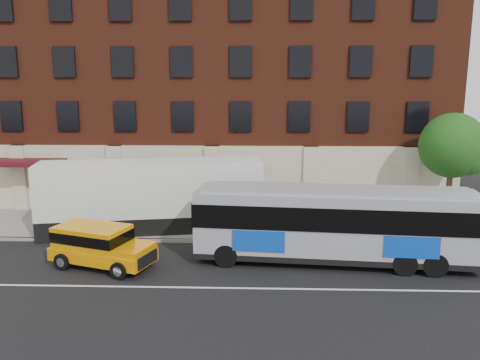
{
  "coord_description": "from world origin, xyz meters",
  "views": [
    {
      "loc": [
        2.67,
        -17.44,
        8.04
      ],
      "look_at": [
        1.92,
        5.5,
        3.35
      ],
      "focal_mm": 36.4,
      "sensor_mm": 36.0,
      "label": 1
    }
  ],
  "objects_px": {
    "city_bus": "(335,222)",
    "shipping_container": "(152,198)",
    "sign_pole": "(36,213)",
    "yellow_suv": "(98,244)",
    "street_tree": "(453,148)"
  },
  "relations": [
    {
      "from": "shipping_container",
      "to": "street_tree",
      "type": "bearing_deg",
      "value": 6.55
    },
    {
      "from": "street_tree",
      "to": "shipping_container",
      "type": "bearing_deg",
      "value": -173.45
    },
    {
      "from": "sign_pole",
      "to": "city_bus",
      "type": "bearing_deg",
      "value": -10.31
    },
    {
      "from": "sign_pole",
      "to": "shipping_container",
      "type": "height_order",
      "value": "shipping_container"
    },
    {
      "from": "street_tree",
      "to": "city_bus",
      "type": "bearing_deg",
      "value": -140.66
    },
    {
      "from": "sign_pole",
      "to": "yellow_suv",
      "type": "relative_size",
      "value": 0.51
    },
    {
      "from": "sign_pole",
      "to": "city_bus",
      "type": "relative_size",
      "value": 0.2
    },
    {
      "from": "sign_pole",
      "to": "city_bus",
      "type": "distance_m",
      "value": 14.95
    },
    {
      "from": "yellow_suv",
      "to": "shipping_container",
      "type": "height_order",
      "value": "shipping_container"
    },
    {
      "from": "yellow_suv",
      "to": "shipping_container",
      "type": "relative_size",
      "value": 0.41
    },
    {
      "from": "city_bus",
      "to": "shipping_container",
      "type": "xyz_separation_m",
      "value": [
        -9.06,
        4.13,
        0.05
      ]
    },
    {
      "from": "sign_pole",
      "to": "yellow_suv",
      "type": "distance_m",
      "value": 5.56
    },
    {
      "from": "street_tree",
      "to": "yellow_suv",
      "type": "distance_m",
      "value": 19.32
    },
    {
      "from": "sign_pole",
      "to": "shipping_container",
      "type": "relative_size",
      "value": 0.21
    },
    {
      "from": "city_bus",
      "to": "yellow_suv",
      "type": "xyz_separation_m",
      "value": [
        -10.42,
        -0.83,
        -0.83
      ]
    }
  ]
}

